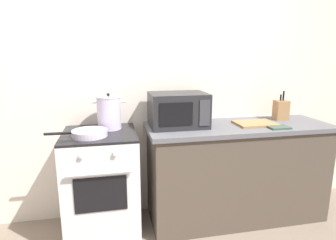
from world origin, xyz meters
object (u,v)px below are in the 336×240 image
at_px(frying_pan, 89,133).
at_px(knife_block, 281,110).
at_px(stock_pot, 109,113).
at_px(cutting_board, 255,123).
at_px(oven_mitt, 278,127).
at_px(stove, 102,184).
at_px(microwave, 178,110).

xyz_separation_m(frying_pan, knife_block, (1.82, 0.23, 0.07)).
bearing_deg(stock_pot, knife_block, 0.89).
distance_m(cutting_board, oven_mitt, 0.21).
distance_m(stove, knife_block, 1.84).
distance_m(stove, frying_pan, 0.50).
relative_size(frying_pan, cutting_board, 1.32).
relative_size(stock_pot, oven_mitt, 1.73).
xyz_separation_m(stock_pot, frying_pan, (-0.16, -0.21, -0.12)).
distance_m(stock_pot, knife_block, 1.66).
bearing_deg(cutting_board, microwave, 173.74).
bearing_deg(stock_pot, stove, -126.75).
relative_size(frying_pan, knife_block, 1.68).
xyz_separation_m(stock_pot, knife_block, (1.66, 0.03, -0.05)).
distance_m(stove, oven_mitt, 1.61).
distance_m(frying_pan, oven_mitt, 1.61).
distance_m(microwave, cutting_board, 0.73).
bearing_deg(oven_mitt, stove, 174.08).
height_order(stove, frying_pan, frying_pan).
height_order(stock_pot, knife_block, stock_pot).
bearing_deg(stove, frying_pan, -128.72).
bearing_deg(frying_pan, oven_mitt, -2.36).
height_order(stock_pot, cutting_board, stock_pot).
bearing_deg(microwave, stove, -173.42).
height_order(cutting_board, oven_mitt, cutting_board).
bearing_deg(stove, knife_block, 4.63).
bearing_deg(knife_block, stock_pot, -179.11).
height_order(cutting_board, knife_block, knife_block).
bearing_deg(microwave, knife_block, 3.35).
height_order(stove, knife_block, knife_block).
relative_size(stock_pot, cutting_board, 0.86).
relative_size(cutting_board, knife_block, 1.27).
relative_size(knife_block, oven_mitt, 1.58).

